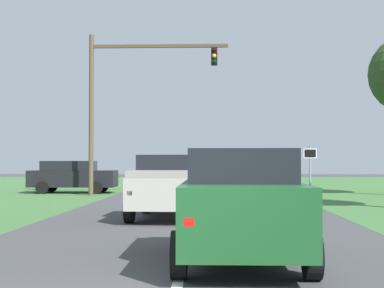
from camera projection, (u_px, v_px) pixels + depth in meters
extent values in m
plane|color=#424244|center=(197.00, 215.00, 18.59)|extent=(120.00, 120.00, 0.00)
cube|color=#194C23|center=(241.00, 212.00, 9.89)|extent=(1.96, 4.41, 1.03)
cube|color=black|center=(240.00, 166.00, 10.13)|extent=(1.73, 2.73, 0.56)
cube|color=red|center=(189.00, 222.00, 7.74)|extent=(0.14, 0.06, 0.12)
cube|color=red|center=(309.00, 223.00, 7.69)|extent=(0.14, 0.06, 0.12)
cylinder|color=black|center=(187.00, 232.00, 11.27)|extent=(0.24, 0.72, 0.72)
cylinder|color=black|center=(287.00, 233.00, 11.20)|extent=(0.24, 0.72, 0.72)
cylinder|color=black|center=(179.00, 255.00, 8.54)|extent=(0.24, 0.72, 0.72)
cylinder|color=black|center=(312.00, 256.00, 8.47)|extent=(0.24, 0.72, 0.72)
cube|color=#B7B2A8|center=(170.00, 190.00, 17.82)|extent=(2.16, 4.99, 0.89)
cube|color=black|center=(169.00, 166.00, 17.60)|extent=(1.79, 1.94, 0.65)
cube|color=#9C978F|center=(163.00, 174.00, 16.32)|extent=(1.92, 1.95, 0.20)
cube|color=red|center=(130.00, 193.00, 15.47)|extent=(0.14, 0.07, 0.12)
cube|color=red|center=(189.00, 193.00, 15.35)|extent=(0.14, 0.07, 0.12)
cylinder|color=black|center=(146.00, 201.00, 19.40)|extent=(0.27, 0.81, 0.80)
cylinder|color=black|center=(204.00, 202.00, 19.25)|extent=(0.27, 0.81, 0.80)
cylinder|color=black|center=(129.00, 209.00, 16.37)|extent=(0.27, 0.81, 0.80)
cylinder|color=black|center=(197.00, 209.00, 16.22)|extent=(0.27, 0.81, 0.80)
cylinder|color=brown|center=(91.00, 115.00, 29.52)|extent=(0.24, 0.24, 8.24)
cube|color=#4C3D2B|center=(159.00, 46.00, 29.51)|extent=(7.00, 0.16, 0.16)
cube|color=black|center=(214.00, 56.00, 29.39)|extent=(0.32, 0.28, 0.90)
sphere|color=black|center=(214.00, 50.00, 29.25)|extent=(0.22, 0.22, 0.22)
sphere|color=orange|center=(214.00, 56.00, 29.25)|extent=(0.22, 0.22, 0.22)
sphere|color=black|center=(214.00, 62.00, 29.24)|extent=(0.22, 0.22, 0.22)
cylinder|color=gray|center=(310.00, 173.00, 26.44)|extent=(0.08, 0.08, 2.46)
cube|color=white|center=(310.00, 153.00, 26.44)|extent=(0.60, 0.03, 0.44)
cube|color=black|center=(310.00, 153.00, 26.42)|extent=(0.52, 0.01, 0.36)
cube|color=black|center=(73.00, 179.00, 31.74)|extent=(4.72, 1.96, 0.90)
cube|color=black|center=(69.00, 166.00, 31.77)|extent=(2.84, 1.71, 0.52)
cube|color=red|center=(113.00, 178.00, 30.91)|extent=(0.06, 0.14, 0.12)
cube|color=red|center=(117.00, 177.00, 32.47)|extent=(0.06, 0.14, 0.12)
cylinder|color=black|center=(42.00, 188.00, 30.80)|extent=(0.68, 0.24, 0.68)
cylinder|color=black|center=(51.00, 186.00, 32.71)|extent=(0.68, 0.24, 0.68)
cylinder|color=black|center=(96.00, 188.00, 30.74)|extent=(0.68, 0.24, 0.68)
cylinder|color=black|center=(103.00, 186.00, 32.65)|extent=(0.68, 0.24, 0.68)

